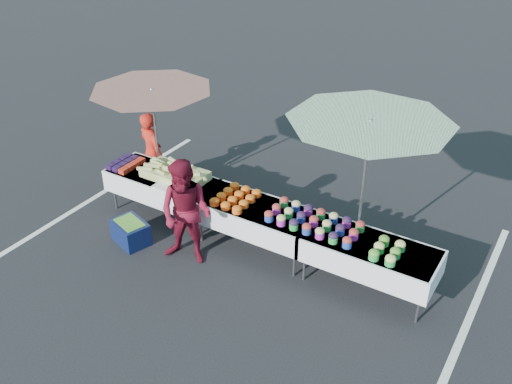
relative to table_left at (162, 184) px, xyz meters
The scene contains 17 objects.
ground 1.89m from the table_left, ahead, with size 80.00×80.00×0.00m, color black.
stripe_left 1.52m from the table_left, behind, with size 0.10×5.00×0.00m, color silver.
stripe_right 5.03m from the table_left, ahead, with size 0.10×5.00×0.00m, color silver.
table_left is the anchor object (origin of this frame).
table_center 1.80m from the table_left, ahead, with size 1.86×0.81×0.75m.
table_right 3.60m from the table_left, ahead, with size 1.86×0.81×0.75m.
berry_punnets 0.74m from the table_left, behind, with size 0.40×0.54×0.08m.
corn_pile 0.36m from the table_left, ahead, with size 1.16×0.57×0.26m.
plastic_bags 0.47m from the table_left, 45.00° to the right, with size 0.30×0.25×0.05m, color white.
carrot_bowls 1.47m from the table_left, ahead, with size 0.55×0.69×0.11m.
potato_cups 2.76m from the table_left, ahead, with size 1.34×0.58×0.16m.
bean_baskets 3.87m from the table_left, ahead, with size 0.36×0.50×0.15m.
vendor 0.88m from the table_left, 140.67° to the left, with size 0.54×0.36×1.48m, color red.
customer 1.36m from the table_left, 35.00° to the right, with size 0.80×0.62×1.64m, color maroon.
umbrella_left 1.38m from the table_left, 134.78° to the left, with size 2.42×2.42×2.03m.
umbrella_right 3.59m from the table_left, ahead, with size 2.96×2.96×2.29m.
storage_bin 0.98m from the table_left, 85.71° to the right, with size 0.66×0.56×0.37m.
Camera 1 is at (3.72, -6.04, 5.28)m, focal length 40.00 mm.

